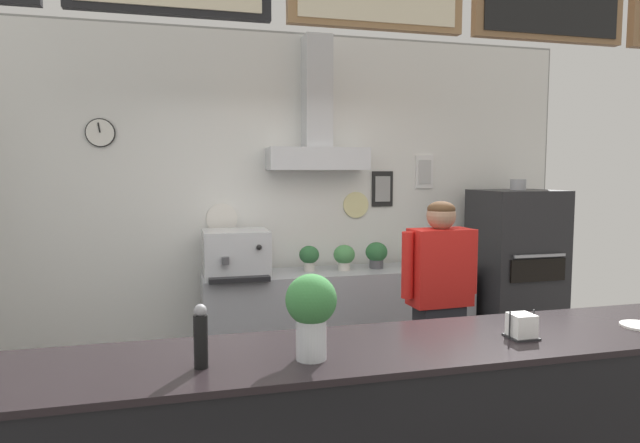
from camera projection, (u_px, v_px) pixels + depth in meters
name	position (u px, v px, depth m)	size (l,w,h in m)	color
back_wall_assembly	(289.00, 191.00, 4.95)	(5.49, 2.52, 3.05)	gray
back_prep_counter	(340.00, 323.00, 4.92)	(2.40, 0.54, 0.93)	#A3A5AD
pizza_oven	(515.00, 278.00, 5.13)	(0.72, 0.68, 1.74)	#232326
shop_worker	(439.00, 307.00, 3.84)	(0.58, 0.24, 1.61)	#232328
espresso_machine	(236.00, 254.00, 4.61)	(0.54, 0.55, 0.39)	silver
potted_sage	(417.00, 254.00, 5.02)	(0.20, 0.20, 0.22)	#9E563D
potted_thyme	(376.00, 254.00, 4.98)	(0.20, 0.20, 0.24)	#4C4C51
potted_basil	(344.00, 256.00, 4.88)	(0.19, 0.19, 0.23)	beige
potted_rosemary	(309.00, 256.00, 4.83)	(0.18, 0.18, 0.22)	beige
pepper_grinder	(201.00, 337.00, 2.21)	(0.06, 0.06, 0.26)	black
napkin_holder	(522.00, 327.00, 2.62)	(0.14, 0.13, 0.13)	#262628
basil_vase	(311.00, 311.00, 2.31)	(0.22, 0.22, 0.36)	silver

